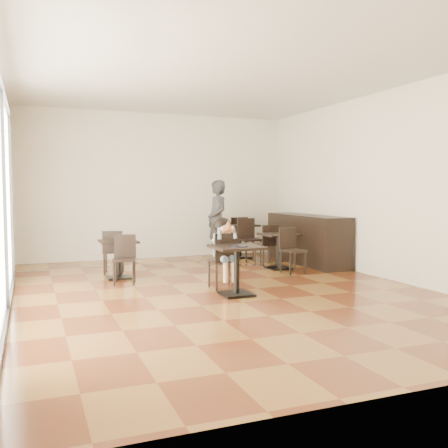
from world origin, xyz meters
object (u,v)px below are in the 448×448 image
child_table (237,271)px  adult_patron (217,221)px  cafe_table_mid (279,251)px  chair_left_b (124,260)px  child_chair (223,261)px  child (223,253)px  cafe_table_back (240,241)px  chair_back_b (250,240)px  cafe_table_left (119,259)px  chair_back_a (236,237)px  chair_left_a (114,252)px  chair_mid_b (293,251)px  chair_mid_a (266,245)px

child_table → adult_patron: adult_patron is taller
cafe_table_mid → chair_left_b: (-3.03, -0.46, 0.05)m
child_chair → child: 0.11m
cafe_table_back → chair_back_b: (0.00, -0.55, 0.08)m
child_table → cafe_table_mid: 2.55m
cafe_table_left → chair_back_a: (2.95, 1.85, 0.12)m
cafe_table_left → chair_back_b: (2.95, 1.07, 0.12)m
chair_left_a → chair_left_b: (0.00, -1.10, 0.00)m
child → cafe_table_back: 3.47m
child_table → chair_mid_b: bearing=39.2°
chair_left_b → chair_left_a: bearing=104.8°
chair_left_b → adult_patron: bearing=53.9°
cafe_table_mid → chair_back_a: (-0.08, 1.93, 0.11)m
cafe_table_back → child_chair: bearing=-117.4°
cafe_table_mid → chair_back_b: 1.16m
chair_mid_b → chair_left_b: size_ratio=1.04×
child_chair → chair_back_a: (1.60, 3.30, 0.02)m
child → chair_back_b: child is taller
child_chair → adult_patron: size_ratio=0.50×
child → chair_back_a: bearing=64.2°
child → cafe_table_mid: size_ratio=1.59×
child_table → chair_left_a: size_ratio=0.91×
chair_mid_b → chair_back_a: size_ratio=0.91×
adult_patron → chair_left_b: adult_patron is taller
cafe_table_back → chair_back_a: bearing=90.0°
child → chair_left_a: 2.42m
child_table → chair_left_a: 2.89m
cafe_table_back → chair_mid_b: 2.26m
cafe_table_mid → cafe_table_back: size_ratio=0.91×
chair_back_b → child_chair: bearing=-125.6°
cafe_table_mid → chair_mid_b: bearing=-90.0°
child_chair → chair_left_b: child_chair is taller
chair_back_a → adult_patron: bearing=35.8°
chair_back_b → cafe_table_back: bearing=86.7°
child → cafe_table_mid: (1.68, 1.37, -0.20)m
cafe_table_left → chair_left_b: 0.55m
child → chair_back_b: (1.60, 2.52, -0.09)m
child_chair → cafe_table_left: child_chair is taller
adult_patron → cafe_table_mid: bearing=24.3°
chair_mid_a → chair_back_b: chair_back_b is taller
cafe_table_back → chair_back_a: chair_back_a is taller
cafe_table_back → chair_left_a: bearing=-160.1°
cafe_table_mid → child: bearing=-140.8°
chair_left_a → child_chair: bearing=138.8°
child_chair → chair_left_a: bearing=-56.0°
child_table → chair_mid_b: chair_mid_b is taller
chair_back_a → child_chair: bearing=60.9°
adult_patron → chair_back_a: 0.93m
chair_left_b → chair_back_b: chair_back_b is taller
cafe_table_back → chair_left_b: (-2.95, -2.17, 0.02)m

